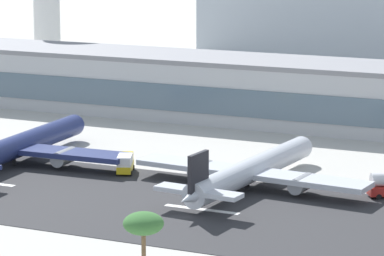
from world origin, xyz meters
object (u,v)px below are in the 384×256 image
Objects in this scene: airliner_gold_tail_gate_0 at (14,148)px; airliner_black_tail_gate_1 at (248,172)px; terminal_building at (251,90)px; palm_tree_0 at (143,225)px; service_box_truck_0 at (125,163)px.

airliner_gold_tail_gate_0 reaches higher than airliner_black_tail_gate_1.
terminal_building is 15.45× the size of palm_tree_0.
terminal_building is 26.97× the size of service_box_truck_0.
palm_tree_0 reaches higher than airliner_black_tail_gate_1.
airliner_black_tail_gate_1 is (20.90, -54.41, -3.77)m from terminal_building.
airliner_black_tail_gate_1 is 55.14m from palm_tree_0.
terminal_building is at bearing -24.65° from service_box_truck_0.
terminal_building is 58.41m from airliner_black_tail_gate_1.
palm_tree_0 is at bearing -165.40° from airliner_black_tail_gate_1.
terminal_building reaches higher than service_box_truck_0.
palm_tree_0 is (29.96, -108.37, 3.09)m from terminal_building.
airliner_black_tail_gate_1 is (43.77, 0.89, -0.13)m from airliner_gold_tail_gate_0.
airliner_gold_tail_gate_0 is (-22.87, -55.31, -3.64)m from terminal_building.
airliner_black_tail_gate_1 is 3.92× the size of palm_tree_0.
airliner_gold_tail_gate_0 is at bearing 75.37° from service_box_truck_0.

